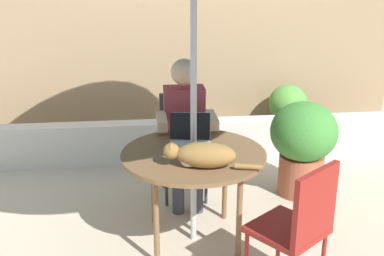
{
  "coord_description": "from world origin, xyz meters",
  "views": [
    {
      "loc": [
        -0.36,
        -3.18,
        2.02
      ],
      "look_at": [
        0.0,
        0.1,
        0.86
      ],
      "focal_mm": 45.49,
      "sensor_mm": 36.0,
      "label": 1
    }
  ],
  "objects_px": {
    "person_seated": "(185,124)",
    "laptop": "(190,135)",
    "chair_empty": "(299,222)",
    "potted_plant_near_fence": "(287,110)",
    "patio_table": "(194,160)",
    "chair_occupied": "(183,136)",
    "potted_plant_by_chair": "(303,142)",
    "cat": "(202,155)"
  },
  "relations": [
    {
      "from": "patio_table",
      "to": "chair_occupied",
      "type": "height_order",
      "value": "chair_occupied"
    },
    {
      "from": "cat",
      "to": "potted_plant_by_chair",
      "type": "xyz_separation_m",
      "value": [
        1.01,
        0.91,
        -0.3
      ]
    },
    {
      "from": "potted_plant_by_chair",
      "to": "cat",
      "type": "bearing_deg",
      "value": -137.98
    },
    {
      "from": "chair_empty",
      "to": "laptop",
      "type": "relative_size",
      "value": 2.71
    },
    {
      "from": "person_seated",
      "to": "cat",
      "type": "bearing_deg",
      "value": -88.26
    },
    {
      "from": "person_seated",
      "to": "cat",
      "type": "distance_m",
      "value": 0.9
    },
    {
      "from": "chair_empty",
      "to": "potted_plant_near_fence",
      "type": "bearing_deg",
      "value": 74.55
    },
    {
      "from": "potted_plant_by_chair",
      "to": "chair_empty",
      "type": "bearing_deg",
      "value": -109.3
    },
    {
      "from": "chair_empty",
      "to": "laptop",
      "type": "height_order",
      "value": "laptop"
    },
    {
      "from": "chair_occupied",
      "to": "chair_empty",
      "type": "xyz_separation_m",
      "value": [
        0.55,
        -1.53,
        0.0
      ]
    },
    {
      "from": "laptop",
      "to": "potted_plant_near_fence",
      "type": "bearing_deg",
      "value": 53.68
    },
    {
      "from": "laptop",
      "to": "potted_plant_near_fence",
      "type": "distance_m",
      "value": 2.23
    },
    {
      "from": "person_seated",
      "to": "laptop",
      "type": "xyz_separation_m",
      "value": [
        -0.0,
        -0.45,
        0.07
      ]
    },
    {
      "from": "potted_plant_near_fence",
      "to": "laptop",
      "type": "bearing_deg",
      "value": -126.32
    },
    {
      "from": "cat",
      "to": "potted_plant_near_fence",
      "type": "xyz_separation_m",
      "value": [
        1.27,
        2.21,
        -0.42
      ]
    },
    {
      "from": "patio_table",
      "to": "chair_occupied",
      "type": "distance_m",
      "value": 0.81
    },
    {
      "from": "chair_empty",
      "to": "potted_plant_near_fence",
      "type": "distance_m",
      "value": 2.78
    },
    {
      "from": "potted_plant_by_chair",
      "to": "potted_plant_near_fence",
      "type": "bearing_deg",
      "value": 78.79
    },
    {
      "from": "cat",
      "to": "potted_plant_near_fence",
      "type": "distance_m",
      "value": 2.58
    },
    {
      "from": "potted_plant_by_chair",
      "to": "patio_table",
      "type": "bearing_deg",
      "value": -147.63
    },
    {
      "from": "potted_plant_near_fence",
      "to": "potted_plant_by_chair",
      "type": "height_order",
      "value": "potted_plant_by_chair"
    },
    {
      "from": "chair_empty",
      "to": "cat",
      "type": "height_order",
      "value": "chair_empty"
    },
    {
      "from": "laptop",
      "to": "cat",
      "type": "xyz_separation_m",
      "value": [
        0.03,
        -0.44,
        0.02
      ]
    },
    {
      "from": "chair_occupied",
      "to": "potted_plant_near_fence",
      "type": "distance_m",
      "value": 1.74
    },
    {
      "from": "chair_empty",
      "to": "potted_plant_by_chair",
      "type": "xyz_separation_m",
      "value": [
        0.48,
        1.38,
        -0.04
      ]
    },
    {
      "from": "patio_table",
      "to": "potted_plant_by_chair",
      "type": "xyz_separation_m",
      "value": [
        1.04,
        0.66,
        -0.16
      ]
    },
    {
      "from": "cat",
      "to": "chair_empty",
      "type": "bearing_deg",
      "value": -41.65
    },
    {
      "from": "chair_empty",
      "to": "cat",
      "type": "relative_size",
      "value": 1.41
    },
    {
      "from": "person_seated",
      "to": "chair_occupied",
      "type": "bearing_deg",
      "value": 90.0
    },
    {
      "from": "person_seated",
      "to": "cat",
      "type": "height_order",
      "value": "person_seated"
    },
    {
      "from": "chair_occupied",
      "to": "potted_plant_by_chair",
      "type": "height_order",
      "value": "chair_occupied"
    },
    {
      "from": "person_seated",
      "to": "potted_plant_by_chair",
      "type": "xyz_separation_m",
      "value": [
        1.04,
        0.01,
        -0.21
      ]
    },
    {
      "from": "person_seated",
      "to": "potted_plant_by_chair",
      "type": "distance_m",
      "value": 1.06
    },
    {
      "from": "laptop",
      "to": "potted_plant_by_chair",
      "type": "height_order",
      "value": "laptop"
    },
    {
      "from": "person_seated",
      "to": "potted_plant_by_chair",
      "type": "relative_size",
      "value": 1.46
    },
    {
      "from": "patio_table",
      "to": "cat",
      "type": "bearing_deg",
      "value": -83.85
    },
    {
      "from": "patio_table",
      "to": "chair_occupied",
      "type": "xyz_separation_m",
      "value": [
        0.0,
        0.8,
        -0.12
      ]
    },
    {
      "from": "patio_table",
      "to": "chair_occupied",
      "type": "bearing_deg",
      "value": 90.0
    },
    {
      "from": "chair_empty",
      "to": "potted_plant_near_fence",
      "type": "height_order",
      "value": "chair_empty"
    },
    {
      "from": "chair_empty",
      "to": "person_seated",
      "type": "distance_m",
      "value": 1.49
    },
    {
      "from": "person_seated",
      "to": "laptop",
      "type": "relative_size",
      "value": 3.73
    },
    {
      "from": "patio_table",
      "to": "laptop",
      "type": "xyz_separation_m",
      "value": [
        -0.0,
        0.19,
        0.12
      ]
    }
  ]
}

